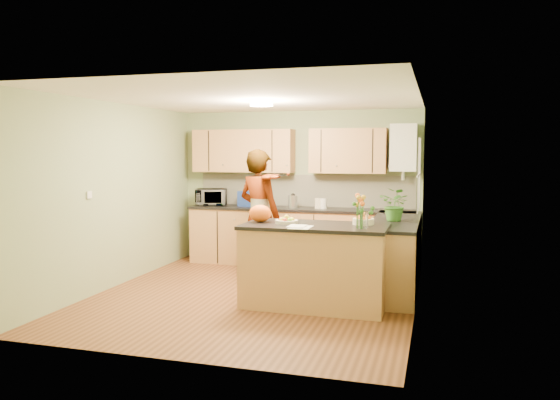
# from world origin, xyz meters

# --- Properties ---
(floor) EXTENTS (4.50, 4.50, 0.00)m
(floor) POSITION_xyz_m (0.00, 0.00, 0.00)
(floor) COLOR #5B321A
(floor) RESTS_ON ground
(ceiling) EXTENTS (4.00, 4.50, 0.02)m
(ceiling) POSITION_xyz_m (0.00, 0.00, 2.50)
(ceiling) COLOR white
(ceiling) RESTS_ON wall_back
(wall_back) EXTENTS (4.00, 0.02, 2.50)m
(wall_back) POSITION_xyz_m (0.00, 2.25, 1.25)
(wall_back) COLOR #8E9E71
(wall_back) RESTS_ON floor
(wall_front) EXTENTS (4.00, 0.02, 2.50)m
(wall_front) POSITION_xyz_m (0.00, -2.25, 1.25)
(wall_front) COLOR #8E9E71
(wall_front) RESTS_ON floor
(wall_left) EXTENTS (0.02, 4.50, 2.50)m
(wall_left) POSITION_xyz_m (-2.00, 0.00, 1.25)
(wall_left) COLOR #8E9E71
(wall_left) RESTS_ON floor
(wall_right) EXTENTS (0.02, 4.50, 2.50)m
(wall_right) POSITION_xyz_m (2.00, 0.00, 1.25)
(wall_right) COLOR #8E9E71
(wall_right) RESTS_ON floor
(back_counter) EXTENTS (3.64, 0.62, 0.94)m
(back_counter) POSITION_xyz_m (0.10, 1.95, 0.47)
(back_counter) COLOR #AA6E44
(back_counter) RESTS_ON floor
(right_counter) EXTENTS (0.62, 2.24, 0.94)m
(right_counter) POSITION_xyz_m (1.70, 0.85, 0.47)
(right_counter) COLOR #AA6E44
(right_counter) RESTS_ON floor
(splashback) EXTENTS (3.60, 0.02, 0.52)m
(splashback) POSITION_xyz_m (0.10, 2.23, 1.20)
(splashback) COLOR silver
(splashback) RESTS_ON back_counter
(upper_cabinets) EXTENTS (3.20, 0.34, 0.70)m
(upper_cabinets) POSITION_xyz_m (-0.18, 2.08, 1.85)
(upper_cabinets) COLOR #AA6E44
(upper_cabinets) RESTS_ON wall_back
(boiler) EXTENTS (0.40, 0.30, 0.86)m
(boiler) POSITION_xyz_m (1.70, 2.09, 1.90)
(boiler) COLOR white
(boiler) RESTS_ON wall_back
(window_right) EXTENTS (0.01, 1.30, 1.05)m
(window_right) POSITION_xyz_m (1.99, 0.60, 1.55)
(window_right) COLOR white
(window_right) RESTS_ON wall_right
(light_switch) EXTENTS (0.02, 0.09, 0.09)m
(light_switch) POSITION_xyz_m (-1.99, -0.60, 1.30)
(light_switch) COLOR white
(light_switch) RESTS_ON wall_left
(ceiling_lamp) EXTENTS (0.30, 0.30, 0.07)m
(ceiling_lamp) POSITION_xyz_m (0.00, 0.30, 2.46)
(ceiling_lamp) COLOR #FFEABF
(ceiling_lamp) RESTS_ON ceiling
(peninsula_island) EXTENTS (1.71, 0.88, 0.98)m
(peninsula_island) POSITION_xyz_m (0.83, -0.22, 0.49)
(peninsula_island) COLOR #AA6E44
(peninsula_island) RESTS_ON floor
(fruit_dish) EXTENTS (0.28, 0.28, 0.10)m
(fruit_dish) POSITION_xyz_m (0.48, -0.22, 1.02)
(fruit_dish) COLOR beige
(fruit_dish) RESTS_ON peninsula_island
(orange_bowl) EXTENTS (0.25, 0.25, 0.15)m
(orange_bowl) POSITION_xyz_m (1.38, -0.07, 1.04)
(orange_bowl) COLOR beige
(orange_bowl) RESTS_ON peninsula_island
(flower_vase) EXTENTS (0.23, 0.23, 0.42)m
(flower_vase) POSITION_xyz_m (1.43, -0.40, 1.26)
(flower_vase) COLOR silver
(flower_vase) RESTS_ON peninsula_island
(orange_bag) EXTENTS (0.33, 0.31, 0.21)m
(orange_bag) POSITION_xyz_m (0.13, -0.17, 1.09)
(orange_bag) COLOR #FF6115
(orange_bag) RESTS_ON peninsula_island
(papers) EXTENTS (0.23, 0.32, 0.01)m
(papers) POSITION_xyz_m (0.73, -0.52, 0.99)
(papers) COLOR white
(papers) RESTS_ON peninsula_island
(violinist) EXTENTS (0.80, 0.68, 1.87)m
(violinist) POSITION_xyz_m (-0.20, 0.80, 0.94)
(violinist) COLOR #E9B58E
(violinist) RESTS_ON floor
(violin) EXTENTS (0.62, 0.54, 0.15)m
(violin) POSITION_xyz_m (0.00, 0.58, 1.50)
(violin) COLOR #4B1804
(violin) RESTS_ON violinist
(microwave) EXTENTS (0.56, 0.45, 0.27)m
(microwave) POSITION_xyz_m (-1.44, 1.97, 1.08)
(microwave) COLOR white
(microwave) RESTS_ON back_counter
(blue_box) EXTENTS (0.36, 0.31, 0.25)m
(blue_box) POSITION_xyz_m (-0.77, 1.98, 1.06)
(blue_box) COLOR navy
(blue_box) RESTS_ON back_counter
(kettle) EXTENTS (0.15, 0.15, 0.27)m
(kettle) POSITION_xyz_m (-0.00, 1.91, 1.05)
(kettle) COLOR silver
(kettle) RESTS_ON back_counter
(jar_cream) EXTENTS (0.14, 0.14, 0.16)m
(jar_cream) POSITION_xyz_m (0.40, 1.95, 1.02)
(jar_cream) COLOR beige
(jar_cream) RESTS_ON back_counter
(jar_white) EXTENTS (0.14, 0.14, 0.16)m
(jar_white) POSITION_xyz_m (0.49, 1.93, 1.02)
(jar_white) COLOR white
(jar_white) RESTS_ON back_counter
(potted_plant) EXTENTS (0.49, 0.47, 0.43)m
(potted_plant) POSITION_xyz_m (1.70, 0.69, 1.16)
(potted_plant) COLOR #357226
(potted_plant) RESTS_ON right_counter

